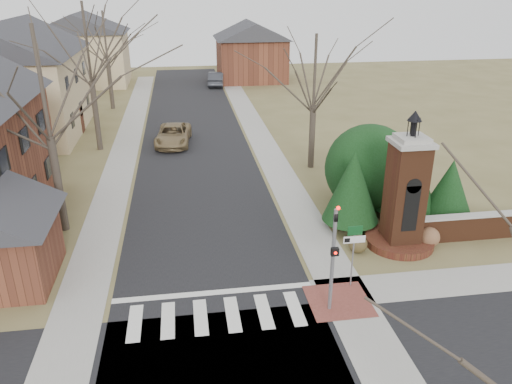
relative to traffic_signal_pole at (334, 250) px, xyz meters
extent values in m
plane|color=brown|center=(-4.30, -0.57, -2.59)|extent=(120.00, 120.00, 0.00)
cube|color=black|center=(-4.30, 21.43, -2.58)|extent=(8.00, 70.00, 0.01)
cube|color=silver|center=(-4.30, 0.23, -2.58)|extent=(8.00, 2.20, 0.02)
cube|color=silver|center=(-4.30, 1.73, -2.58)|extent=(8.00, 0.35, 0.02)
cube|color=gray|center=(0.90, 21.43, -2.58)|extent=(2.00, 60.00, 0.02)
cube|color=gray|center=(-9.50, 21.43, -2.58)|extent=(2.00, 60.00, 0.02)
cube|color=brown|center=(0.50, 0.43, -2.57)|extent=(2.40, 2.40, 0.02)
cylinder|color=slate|center=(0.00, 0.03, -0.49)|extent=(0.14, 0.14, 4.20)
imported|color=black|center=(0.00, 0.03, 1.46)|extent=(0.15, 0.18, 0.90)
sphere|color=#FF0C05|center=(0.00, -0.19, 1.76)|extent=(0.14, 0.14, 0.14)
cube|color=black|center=(0.00, -0.15, 0.01)|extent=(0.28, 0.16, 0.30)
sphere|color=#FF0C05|center=(0.00, -0.24, 0.01)|extent=(0.11, 0.11, 0.11)
cylinder|color=slate|center=(1.30, 1.43, -1.29)|extent=(0.06, 0.06, 2.60)
cube|color=silver|center=(1.30, 1.41, -0.44)|extent=(0.90, 0.03, 0.30)
cube|color=black|center=(1.00, 1.39, -0.44)|extent=(0.22, 0.02, 0.18)
cube|color=#0E421A|center=(1.30, 1.41, -0.04)|extent=(0.60, 0.03, 0.40)
cylinder|color=#542C18|center=(4.70, 4.43, -2.41)|extent=(3.20, 3.20, 0.36)
cube|color=#542C18|center=(4.70, 4.43, -0.09)|extent=(1.50, 1.50, 5.00)
cube|color=black|center=(4.70, 3.71, -0.39)|extent=(0.70, 0.10, 2.20)
cube|color=gray|center=(4.70, 4.43, 2.46)|extent=(1.70, 1.70, 0.20)
cube|color=gray|center=(4.70, 4.43, 2.66)|extent=(1.30, 1.30, 0.20)
cylinder|color=black|center=(4.70, 4.43, 3.06)|extent=(0.20, 0.20, 0.60)
cone|color=black|center=(4.70, 4.43, 3.66)|extent=(0.64, 0.64, 0.45)
cube|color=#542C18|center=(9.20, 4.43, -1.99)|extent=(7.50, 0.40, 1.20)
cube|color=gray|center=(9.20, 4.43, -1.34)|extent=(7.50, 0.50, 0.10)
cube|color=#CFB08A|center=(-17.80, 26.43, 0.61)|extent=(9.00, 12.00, 6.40)
cube|color=brown|center=(-12.80, 3.93, -1.19)|extent=(4.00, 4.00, 2.80)
cube|color=#CFB08A|center=(-16.30, 47.43, 0.41)|extent=(10.00, 8.00, 6.00)
cube|color=#CFB08A|center=(-19.10, 45.83, 4.40)|extent=(0.75, 0.75, 3.08)
cube|color=brown|center=(3.70, 47.43, -0.09)|extent=(8.00, 8.00, 5.00)
cube|color=brown|center=(1.46, 45.83, 3.31)|extent=(0.75, 0.75, 2.80)
cylinder|color=#473D33|center=(2.90, 6.43, -2.34)|extent=(0.20, 0.20, 0.50)
cone|color=black|center=(2.90, 6.43, -0.29)|extent=(2.80, 2.80, 3.60)
cylinder|color=#473D33|center=(6.20, 7.63, -2.34)|extent=(0.20, 0.20, 0.50)
cone|color=black|center=(6.20, 7.63, 0.01)|extent=(3.40, 3.40, 4.20)
cylinder|color=#473D33|center=(8.20, 6.63, -2.34)|extent=(0.20, 0.20, 0.50)
cone|color=black|center=(8.20, 6.63, -0.69)|extent=(2.40, 2.40, 2.80)
sphere|color=black|center=(4.70, 8.93, -0.19)|extent=(4.80, 4.80, 4.80)
cylinder|color=#473D33|center=(-11.30, 8.43, -0.17)|extent=(0.40, 0.40, 4.83)
cylinder|color=#473D33|center=(-11.30, 21.43, -0.07)|extent=(0.40, 0.40, 5.04)
cylinder|color=#473D33|center=(-11.80, 34.43, -0.38)|extent=(0.40, 0.40, 4.41)
cylinder|color=#473D33|center=(3.20, 15.43, -0.49)|extent=(0.40, 0.40, 4.20)
imported|color=olive|center=(-5.90, 21.90, -1.86)|extent=(2.95, 5.48, 1.46)
imported|color=#34363C|center=(-0.90, 44.31, -1.77)|extent=(2.36, 5.14, 1.63)
sphere|color=#4D4023|center=(2.50, 4.03, -2.15)|extent=(0.87, 0.87, 0.87)
sphere|color=brown|center=(5.98, 4.03, -2.10)|extent=(0.98, 0.98, 0.98)
camera|label=1|loc=(-5.13, -15.17, 9.01)|focal=35.00mm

